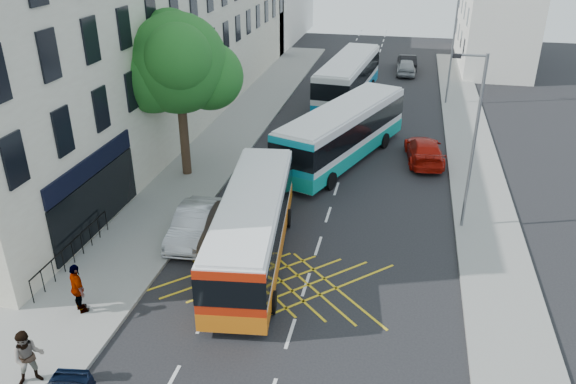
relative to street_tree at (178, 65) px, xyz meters
The scene contains 18 objects.
pavement_left 6.22m from the street_tree, 73.47° to the left, with size 5.00×70.00×0.15m, color gray.
pavement_right 17.17m from the street_tree, ahead, with size 3.00×70.00×0.15m, color gray.
terrace_main 11.00m from the street_tree, 119.95° to the left, with size 8.30×45.00×13.50m.
building_right 38.43m from the street_tree, 59.43° to the left, with size 6.00×18.00×8.00m, color silver.
street_tree is the anchor object (origin of this frame).
lamp_near 15.10m from the street_tree, 11.40° to the right, with size 1.45×0.15×8.00m.
lamp_far 22.57m from the street_tree, 49.19° to the left, with size 1.45×0.15×8.00m.
railings 11.22m from the street_tree, 97.02° to the right, with size 0.08×5.60×1.14m, color black, non-canonical shape.
bus_near 10.73m from the street_tree, 51.71° to the right, with size 3.77×10.86×2.99m.
bus_mid 10.29m from the street_tree, 26.28° to the left, with size 6.62×12.01×3.32m.
bus_far 18.50m from the street_tree, 66.54° to the left, with size 3.99×12.29×3.40m.
parked_car_silver 9.00m from the street_tree, 65.70° to the right, with size 1.54×4.42×1.46m, color #B9BCC1.
red_hatchback 15.04m from the street_tree, 20.54° to the left, with size 2.01×4.94×1.43m, color #A61107.
distant_car_grey 29.35m from the street_tree, 77.46° to the left, with size 2.47×5.36×1.49m, color #383A3F.
distant_car_silver 28.90m from the street_tree, 66.04° to the left, with size 1.72×4.27×1.46m, color #979A9E.
distant_car_dark 30.63m from the street_tree, 67.49° to the left, with size 1.55×4.45×1.46m, color black.
pedestrian_near 16.87m from the street_tree, 85.55° to the right, with size 0.93×0.72×1.91m, color gray.
pedestrian_far 13.57m from the street_tree, 86.25° to the right, with size 1.16×0.48×1.97m, color gray.
Camera 1 is at (3.18, -12.15, 13.06)m, focal length 35.00 mm.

